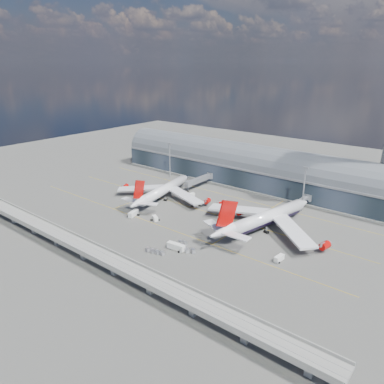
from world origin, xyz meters
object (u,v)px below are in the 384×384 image
Objects in this scene: floodlight_mast_right at (304,188)px; service_truck_0 at (133,214)px; service_truck_2 at (176,247)px; cargo_train_0 at (183,243)px; floodlight_mast_left at (170,160)px; service_truck_4 at (191,195)px; service_truck_3 at (279,258)px; cargo_train_1 at (155,251)px; airliner_left at (162,191)px; service_truck_1 at (155,218)px; service_truck_5 at (196,204)px; cargo_train_2 at (187,250)px; airliner_right at (265,219)px.

floodlight_mast_right reaches higher than service_truck_0.
service_truck_2 is 6.26m from cargo_train_0.
floodlight_mast_left is at bearing 56.31° from cargo_train_0.
service_truck_4 is (-62.73, -21.43, -12.38)m from floodlight_mast_right.
service_truck_3 is (115.88, -59.44, -12.33)m from floodlight_mast_left.
service_truck_3 is 0.55× the size of cargo_train_1.
floodlight_mast_left is 100.00m from floodlight_mast_right.
service_truck_3 is at bearing -60.71° from cargo_train_0.
airliner_left is 6.46× the size of cargo_train_1.
service_truck_1 is 70.47m from service_truck_3.
airliner_left is 11.47× the size of service_truck_5.
service_truck_3 reaches higher than cargo_train_2.
floodlight_mast_right is 4.57× the size of service_truck_5.
floodlight_mast_left reaches higher than cargo_train_2.
cargo_train_0 is at bearing -92.80° from service_truck_5.
airliner_right is 7.18× the size of cargo_train_1.
cargo_train_1 is at bearing -103.38° from service_truck_5.
floodlight_mast_left is 113.04m from cargo_train_2.
service_truck_1 is 41.43m from service_truck_4.
cargo_train_2 reaches higher than cargo_train_0.
service_truck_2 is at bearing -107.22° from floodlight_mast_right.
service_truck_2 is 1.56× the size of service_truck_5.
cargo_train_1 is (-5.08, -8.22, -0.76)m from service_truck_2.
service_truck_3 is (70.42, 2.60, -0.02)m from service_truck_1.
service_truck_3 is 1.21× the size of cargo_train_0.
service_truck_0 is at bearing -90.26° from airliner_left.
airliner_right reaches higher than service_truck_4.
floodlight_mast_left is at bearing 160.57° from service_truck_4.
floodlight_mast_right reaches higher than service_truck_4.
service_truck_4 is (11.15, 14.32, -4.39)m from airliner_left.
airliner_right is (95.61, -35.35, -7.69)m from floodlight_mast_left.
floodlight_mast_right is at bearing -1.64° from service_truck_5.
floodlight_mast_right is 61.26m from service_truck_5.
airliner_left is 11.79× the size of service_truck_3.
service_truck_1 is at bearing -131.32° from floodlight_mast_right.
floodlight_mast_right reaches higher than airliner_left.
cargo_train_1 is 14.11m from cargo_train_2.
service_truck_5 is at bearing 33.01° from cargo_train_1.
service_truck_3 is at bearing -15.35° from service_truck_4.
service_truck_0 is at bearing 66.28° from service_truck_2.
floodlight_mast_left is 0.36× the size of airliner_right.
airliner_left is 61.28m from cargo_train_0.
service_truck_2 is at bearing -92.70° from service_truck_1.
service_truck_2 reaches higher than service_truck_3.
service_truck_2 is at bearing -53.30° from airliner_left.
airliner_right is at bearing -97.08° from floodlight_mast_right.
service_truck_2 is 9.69m from cargo_train_1.
service_truck_5 reaches higher than cargo_train_1.
service_truck_1 is at bearing -68.15° from service_truck_4.
cargo_train_2 is at bearing -97.40° from airliner_right.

